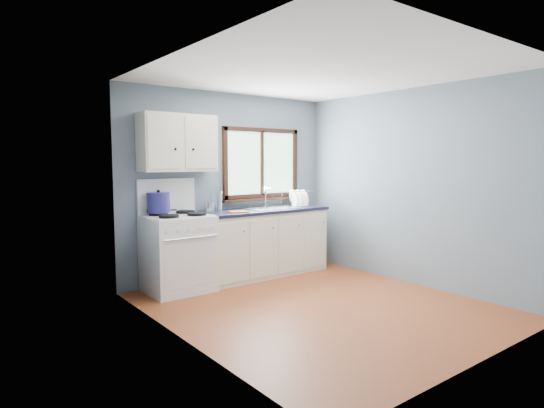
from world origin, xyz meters
TOP-DOWN VIEW (x-y plane):
  - floor at (0.00, 0.00)m, footprint 3.20×3.60m
  - ceiling at (0.00, 0.00)m, footprint 3.20×3.60m
  - wall_back at (0.00, 1.81)m, footprint 3.20×0.02m
  - wall_front at (0.00, -1.81)m, footprint 3.20×0.02m
  - wall_left at (-1.61, 0.00)m, footprint 0.02×3.60m
  - wall_right at (1.61, 0.00)m, footprint 0.02×3.60m
  - gas_range at (-0.95, 1.47)m, footprint 0.76×0.69m
  - base_cabinets at (0.36, 1.49)m, footprint 1.85×0.60m
  - countertop at (0.36, 1.49)m, footprint 1.89×0.64m
  - sink at (0.54, 1.49)m, footprint 0.84×0.46m
  - window at (0.54, 1.77)m, footprint 1.36×0.10m
  - upper_cabinets at (-0.85, 1.63)m, footprint 0.95×0.35m
  - skillet at (-1.14, 1.63)m, footprint 0.37×0.28m
  - stockpot at (-1.12, 1.61)m, footprint 0.31×0.31m
  - utensil_crock at (-0.41, 1.62)m, footprint 0.13×0.13m
  - thermos at (-0.27, 1.61)m, footprint 0.08×0.08m
  - soap_bottle at (-0.32, 1.70)m, footprint 0.10×0.10m
  - dish_towel at (-0.16, 1.33)m, footprint 0.28×0.23m
  - dish_rack at (1.03, 1.50)m, footprint 0.54×0.46m

SIDE VIEW (x-z plane):
  - floor at x=0.00m, z-range -0.02..0.00m
  - base_cabinets at x=0.36m, z-range -0.03..0.85m
  - gas_range at x=-0.95m, z-range -0.19..1.17m
  - sink at x=0.54m, z-range 0.64..1.08m
  - countertop at x=0.36m, z-range 0.88..0.92m
  - dish_towel at x=-0.16m, z-range 0.92..0.94m
  - skillet at x=-1.14m, z-range 0.96..1.01m
  - dish_rack at x=1.03m, z-range 0.86..1.11m
  - utensil_crock at x=-0.41m, z-range 0.82..1.17m
  - soap_bottle at x=-0.32m, z-range 0.92..1.18m
  - thermos at x=-0.27m, z-range 0.92..1.19m
  - stockpot at x=-1.12m, z-range 0.95..1.22m
  - wall_back at x=0.00m, z-range 0.00..2.50m
  - wall_front at x=0.00m, z-range 0.00..2.50m
  - wall_left at x=-1.61m, z-range 0.00..2.50m
  - wall_right at x=1.61m, z-range 0.00..2.50m
  - window at x=0.54m, z-range 0.96..1.99m
  - upper_cabinets at x=-0.85m, z-range 1.45..2.15m
  - ceiling at x=0.00m, z-range 2.50..2.52m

